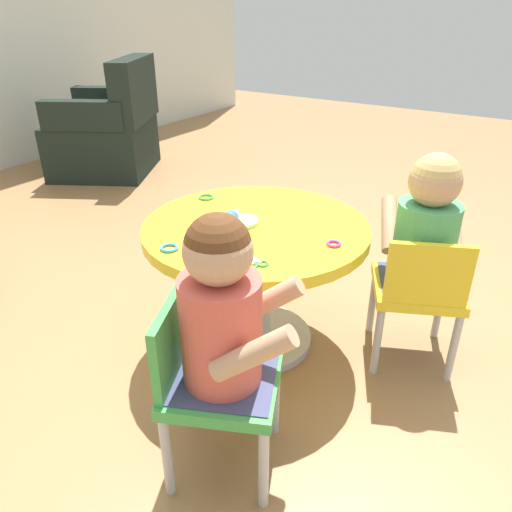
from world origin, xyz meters
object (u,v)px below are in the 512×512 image
(child_chair_left, at_px, (211,378))
(seated_child_right, at_px, (427,227))
(rolling_pin, at_px, (224,224))
(craft_table, at_px, (256,258))
(craft_scissors, at_px, (254,261))
(seated_child_left, at_px, (222,310))
(armchair_dark, at_px, (108,133))
(child_chair_right, at_px, (418,290))

(child_chair_left, bearing_deg, seated_child_right, -21.63)
(child_chair_left, xyz_separation_m, rolling_pin, (0.44, 0.28, 0.23))
(craft_table, bearing_deg, craft_scissors, -148.06)
(seated_child_right, bearing_deg, seated_child_left, 160.27)
(craft_table, distance_m, seated_child_right, 0.61)
(craft_table, height_order, child_chair_left, child_chair_left)
(seated_child_right, height_order, armchair_dark, armchair_dark)
(seated_child_left, relative_size, seated_child_right, 1.00)
(armchair_dark, bearing_deg, seated_child_left, -125.92)
(seated_child_left, distance_m, child_chair_right, 0.83)
(child_chair_left, xyz_separation_m, armchair_dark, (1.76, 2.36, 0.00))
(seated_child_left, xyz_separation_m, child_chair_right, (0.75, -0.30, -0.23))
(child_chair_left, bearing_deg, seated_child_left, -65.49)
(child_chair_left, xyz_separation_m, craft_scissors, (0.31, 0.06, 0.21))
(seated_child_right, distance_m, craft_scissors, 0.62)
(child_chair_left, height_order, child_chair_right, same)
(rolling_pin, bearing_deg, seated_child_left, -143.77)
(child_chair_right, relative_size, craft_scissors, 3.84)
(seated_child_left, xyz_separation_m, seated_child_right, (0.78, -0.28, 0.00))
(child_chair_right, distance_m, seated_child_right, 0.23)
(child_chair_right, height_order, armchair_dark, armchair_dark)
(rolling_pin, xyz_separation_m, craft_scissors, (-0.14, -0.21, -0.02))
(craft_table, height_order, rolling_pin, rolling_pin)
(craft_scissors, bearing_deg, seated_child_left, -161.32)
(craft_table, xyz_separation_m, child_chair_right, (0.22, -0.54, -0.07))
(armchair_dark, height_order, craft_scissors, armchair_dark)
(craft_table, distance_m, child_chair_right, 0.59)
(seated_child_left, bearing_deg, seated_child_right, -19.73)
(seated_child_left, xyz_separation_m, armchair_dark, (1.74, 2.40, -0.22))
(child_chair_right, bearing_deg, armchair_dark, 69.79)
(child_chair_left, distance_m, child_chair_right, 0.83)
(seated_child_right, height_order, craft_scissors, seated_child_right)
(armchair_dark, xyz_separation_m, rolling_pin, (-1.31, -2.09, 0.22))
(armchair_dark, xyz_separation_m, craft_scissors, (-1.45, -2.30, 0.20))
(seated_child_left, bearing_deg, craft_scissors, 18.68)
(child_chair_right, relative_size, rolling_pin, 2.34)
(armchair_dark, relative_size, rolling_pin, 4.24)
(armchair_dark, relative_size, craft_scissors, 6.95)
(craft_table, distance_m, seated_child_left, 0.61)
(child_chair_right, relative_size, armchair_dark, 0.55)
(craft_table, relative_size, seated_child_right, 1.59)
(seated_child_right, relative_size, craft_scissors, 3.65)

